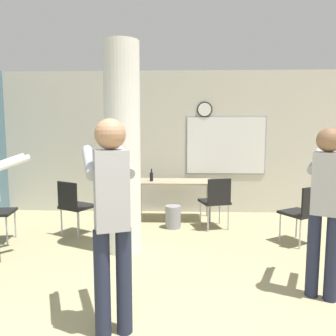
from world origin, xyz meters
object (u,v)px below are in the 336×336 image
chair_near_pillar (74,204)px  person_playing_side (326,200)px  chair_table_right (216,199)px  chair_mid_room (303,210)px  folding_table (174,184)px  bottle_on_table (151,176)px  person_playing_front (111,210)px

chair_near_pillar → person_playing_side: (3.06, -1.80, 0.48)m
chair_table_right → chair_mid_room: bearing=-31.4°
folding_table → person_playing_side: person_playing_side is taller
chair_mid_room → person_playing_side: 1.62m
folding_table → chair_table_right: size_ratio=1.62×
folding_table → bottle_on_table: bottle_on_table is taller
folding_table → chair_near_pillar: bearing=-147.5°
person_playing_side → chair_mid_room: bearing=76.4°
chair_table_right → person_playing_side: (0.81, -2.22, 0.48)m
chair_near_pillar → chair_table_right: bearing=10.6°
chair_near_pillar → chair_mid_room: same height
folding_table → person_playing_front: 3.47m
chair_table_right → chair_mid_room: (1.17, -0.72, 0.00)m
chair_mid_room → chair_table_right: bearing=148.6°
chair_near_pillar → chair_mid_room: (3.43, -0.30, 0.00)m
chair_mid_room → person_playing_side: size_ratio=0.52×
person_playing_side → person_playing_front: bearing=-161.8°
chair_table_right → person_playing_front: bearing=-111.8°
chair_near_pillar → bottle_on_table: bearing=38.9°
chair_table_right → chair_mid_room: size_ratio=1.00×
chair_table_right → person_playing_front: size_ratio=0.50×
folding_table → bottle_on_table: (-0.40, -0.06, 0.14)m
folding_table → person_playing_front: size_ratio=0.81×
person_playing_front → folding_table: bearing=82.9°
chair_mid_room → person_playing_front: size_ratio=0.50×
bottle_on_table → person_playing_front: 3.37m
folding_table → chair_near_pillar: size_ratio=1.62×
folding_table → chair_mid_room: bearing=-34.0°
bottle_on_table → person_playing_front: person_playing_front is taller
bottle_on_table → chair_table_right: (1.12, -0.50, -0.30)m
folding_table → person_playing_front: bearing=-97.1°
person_playing_side → person_playing_front: 2.06m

